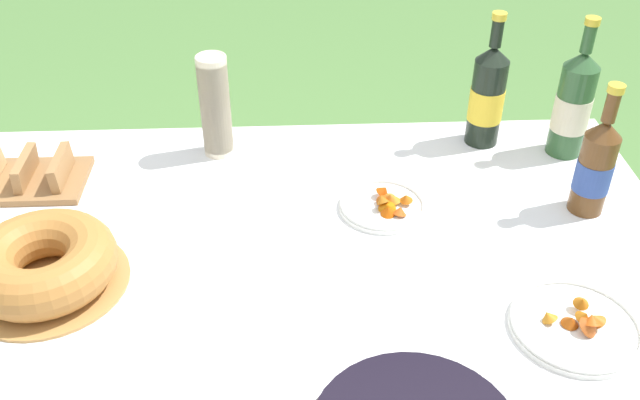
{
  "coord_description": "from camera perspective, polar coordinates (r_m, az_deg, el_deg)",
  "views": [
    {
      "loc": [
        0.12,
        -1.01,
        1.67
      ],
      "look_at": [
        0.17,
        0.19,
        0.8
      ],
      "focal_mm": 40.0,
      "sensor_mm": 36.0,
      "label": 1
    }
  ],
  "objects": [
    {
      "name": "garden_table",
      "position": [
        1.42,
        -6.66,
        -8.66
      ],
      "size": [
        1.83,
        1.21,
        0.73
      ],
      "color": "brown",
      "rests_on": "ground_plane"
    },
    {
      "name": "tablecloth",
      "position": [
        1.39,
        -6.79,
        -7.31
      ],
      "size": [
        1.84,
        1.22,
        0.1
      ],
      "color": "white",
      "rests_on": "garden_table"
    },
    {
      "name": "bundt_cake",
      "position": [
        1.44,
        -21.29,
        -4.78
      ],
      "size": [
        0.31,
        0.31,
        0.1
      ],
      "color": "#B78447",
      "rests_on": "tablecloth"
    },
    {
      "name": "cup_stack",
      "position": [
        1.71,
        -8.38,
        7.42
      ],
      "size": [
        0.07,
        0.07,
        0.25
      ],
      "color": "beige",
      "rests_on": "tablecloth"
    },
    {
      "name": "cider_bottle_green",
      "position": [
        1.79,
        19.6,
        7.22
      ],
      "size": [
        0.09,
        0.09,
        0.34
      ],
      "color": "#2D562D",
      "rests_on": "tablecloth"
    },
    {
      "name": "cider_bottle_amber",
      "position": [
        1.61,
        21.17,
        2.52
      ],
      "size": [
        0.08,
        0.08,
        0.3
      ],
      "color": "brown",
      "rests_on": "tablecloth"
    },
    {
      "name": "juice_bottle_red",
      "position": [
        1.78,
        13.23,
        8.11
      ],
      "size": [
        0.08,
        0.08,
        0.34
      ],
      "color": "black",
      "rests_on": "tablecloth"
    },
    {
      "name": "snack_plate_near",
      "position": [
        1.36,
        19.8,
        -9.38
      ],
      "size": [
        0.23,
        0.23,
        0.05
      ],
      "color": "white",
      "rests_on": "tablecloth"
    },
    {
      "name": "snack_plate_left",
      "position": [
        1.56,
        5.13,
        -0.39
      ],
      "size": [
        0.19,
        0.19,
        0.05
      ],
      "color": "white",
      "rests_on": "tablecloth"
    },
    {
      "name": "bread_board",
      "position": [
        1.76,
        -22.36,
        1.77
      ],
      "size": [
        0.26,
        0.18,
        0.07
      ],
      "color": "olive",
      "rests_on": "tablecloth"
    }
  ]
}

